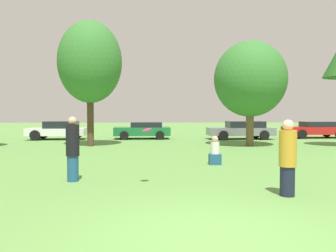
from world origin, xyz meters
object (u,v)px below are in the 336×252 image
(bystander_sitting, at_px, (215,153))
(parked_car_red, at_px, (316,129))
(person_catcher, at_px, (288,158))
(parked_car_white, at_px, (58,130))
(frisbee, at_px, (147,130))
(tree_1, at_px, (90,62))
(parked_car_grey, at_px, (242,130))
(parked_car_green, at_px, (143,130))
(person_thrower, at_px, (73,149))
(tree_2, at_px, (250,79))

(bystander_sitting, distance_m, parked_car_red, 16.02)
(person_catcher, height_order, parked_car_white, person_catcher)
(frisbee, bearing_deg, tree_1, 107.00)
(person_catcher, height_order, parked_car_grey, person_catcher)
(parked_car_white, relative_size, parked_car_red, 0.88)
(person_catcher, xyz_separation_m, parked_car_green, (-3.64, 17.13, -0.22))
(tree_1, height_order, parked_car_red, tree_1)
(parked_car_grey, bearing_deg, parked_car_green, -6.37)
(bystander_sitting, distance_m, parked_car_grey, 12.47)
(person_thrower, height_order, parked_car_grey, person_thrower)
(parked_car_grey, distance_m, parked_car_red, 5.80)
(parked_car_white, bearing_deg, person_catcher, 117.62)
(person_catcher, bearing_deg, tree_1, -41.47)
(parked_car_red, bearing_deg, bystander_sitting, 50.89)
(parked_car_white, bearing_deg, parked_car_grey, 177.11)
(person_thrower, relative_size, tree_1, 0.25)
(frisbee, relative_size, parked_car_grey, 0.05)
(tree_1, height_order, parked_car_grey, tree_1)
(bystander_sitting, bearing_deg, parked_car_red, 52.56)
(person_catcher, relative_size, parked_car_green, 0.43)
(bystander_sitting, bearing_deg, parked_car_grey, 71.27)
(parked_car_white, bearing_deg, tree_1, 120.06)
(person_catcher, height_order, parked_car_green, person_catcher)
(bystander_sitting, bearing_deg, tree_2, 65.05)
(tree_1, xyz_separation_m, parked_car_white, (-3.05, 4.94, -3.93))
(tree_2, height_order, parked_car_green, tree_2)
(parked_car_green, bearing_deg, parked_car_red, 179.88)
(parked_car_green, bearing_deg, parked_car_grey, 173.63)
(bystander_sitting, bearing_deg, person_catcher, -80.93)
(person_thrower, xyz_separation_m, parked_car_grey, (8.37, 14.67, -0.21))
(person_thrower, height_order, bystander_sitting, person_thrower)
(parked_car_red, bearing_deg, parked_car_grey, 7.32)
(person_thrower, distance_m, parked_car_red, 21.01)
(parked_car_green, bearing_deg, tree_1, 60.56)
(person_catcher, distance_m, parked_car_white, 19.30)
(bystander_sitting, xyz_separation_m, parked_car_white, (-8.68, 12.08, 0.25))
(parked_car_white, xyz_separation_m, parked_car_grey, (12.69, -0.27, -0.01))
(frisbee, distance_m, parked_car_red, 20.27)
(frisbee, xyz_separation_m, parked_car_red, (12.11, 16.24, -0.77))
(person_catcher, relative_size, frisbee, 6.97)
(person_catcher, bearing_deg, parked_car_green, -57.72)
(tree_2, xyz_separation_m, parked_car_white, (-11.86, 5.27, -3.02))
(parked_car_grey, bearing_deg, person_catcher, 77.24)
(frisbee, relative_size, tree_1, 0.04)
(tree_2, relative_size, parked_car_red, 1.29)
(frisbee, bearing_deg, parked_car_red, 53.31)
(frisbee, bearing_deg, tree_2, 61.82)
(tree_1, bearing_deg, tree_2, -2.14)
(parked_car_white, xyz_separation_m, parked_car_green, (5.81, 0.30, -0.04))
(frisbee, distance_m, parked_car_white, 16.85)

